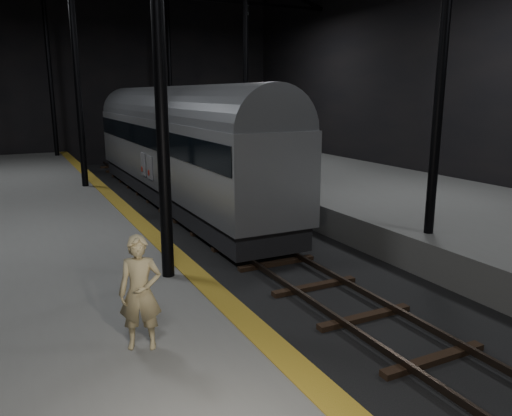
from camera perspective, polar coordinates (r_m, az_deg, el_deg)
ground at (r=16.24m, az=-1.06°, el=-4.43°), size 44.00×44.00×0.00m
platform_right at (r=20.38m, az=18.32°, el=-0.03°), size 9.00×43.80×1.00m
tactile_strip at (r=14.90m, az=-12.42°, el=-2.32°), size 0.50×43.80×0.01m
track at (r=16.22m, az=-1.06°, el=-4.20°), size 2.40×43.00×0.24m
train at (r=22.42m, az=-9.28°, el=7.58°), size 2.83×18.88×5.05m
woman at (r=7.88m, az=-13.09°, el=-9.42°), size 0.77×0.64×1.80m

